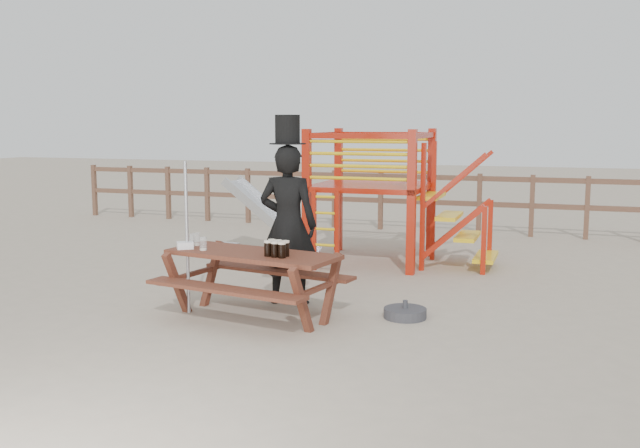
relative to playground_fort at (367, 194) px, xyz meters
The scene contains 10 objects.
ground 3.74m from the playground_fort, 91.99° to the right, with size 60.00×60.00×0.00m, color tan.
back_fence 3.44m from the playground_fort, 92.08° to the left, with size 15.09×0.09×1.20m.
playground_fort is the anchor object (origin of this frame).
picnic_table 3.71m from the playground_fort, 95.28° to the right, with size 2.16×1.68×0.76m.
man_with_hat 2.90m from the playground_fort, 93.92° to the right, with size 0.74×0.52×2.29m.
metal_pole 3.86m from the playground_fort, 107.09° to the right, with size 0.04×0.04×1.76m, color #B2B2B7.
parasol_base 3.50m from the playground_fort, 67.28° to the right, with size 0.49×0.49×0.21m.
paper_bag 3.88m from the playground_fort, 107.43° to the right, with size 0.18×0.14×0.08m, color white.
stout_pints 3.79m from the playground_fort, 89.74° to the right, with size 0.27×0.22×0.17m.
empty_glasses 3.74m from the playground_fort, 106.68° to the right, with size 0.33×0.34×0.15m.
Camera 1 is at (3.04, -7.23, 2.19)m, focal length 40.00 mm.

